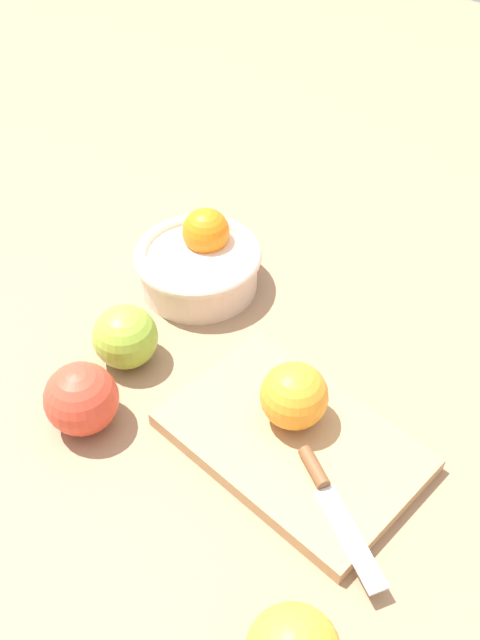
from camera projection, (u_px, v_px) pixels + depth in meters
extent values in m
plane|color=#997556|center=(256.00, 404.00, 0.80)|extent=(2.40, 2.40, 0.00)
cylinder|color=beige|center=(199.00, 270.00, 0.92)|extent=(0.15, 0.15, 0.05)
torus|color=beige|center=(198.00, 255.00, 0.90)|extent=(0.16, 0.16, 0.02)
sphere|color=orange|center=(206.00, 232.00, 0.92)|extent=(0.06, 0.06, 0.06)
cube|color=tan|center=(293.00, 442.00, 0.75)|extent=(0.27, 0.18, 0.02)
sphere|color=orange|center=(293.00, 397.00, 0.74)|extent=(0.07, 0.07, 0.07)
cube|color=silver|center=(350.00, 538.00, 0.66)|extent=(0.11, 0.07, 0.00)
cylinder|color=brown|center=(314.00, 467.00, 0.71)|extent=(0.05, 0.03, 0.01)
sphere|color=#D6422D|center=(81.00, 399.00, 0.75)|extent=(0.08, 0.08, 0.08)
sphere|color=#8EB738|center=(125.00, 337.00, 0.82)|extent=(0.07, 0.07, 0.07)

